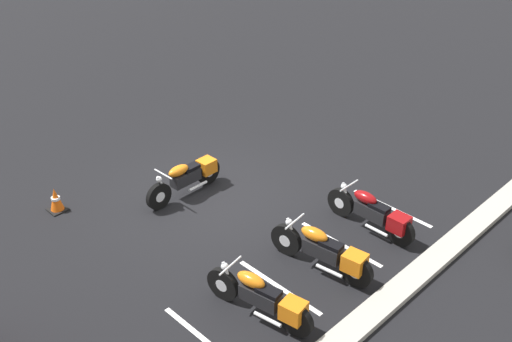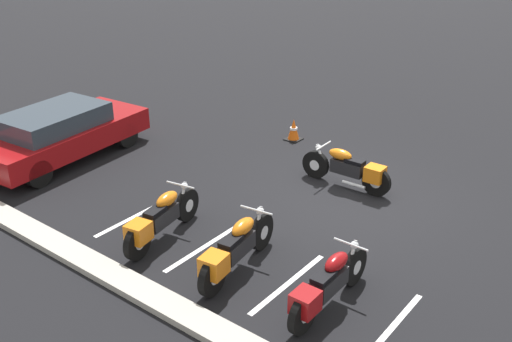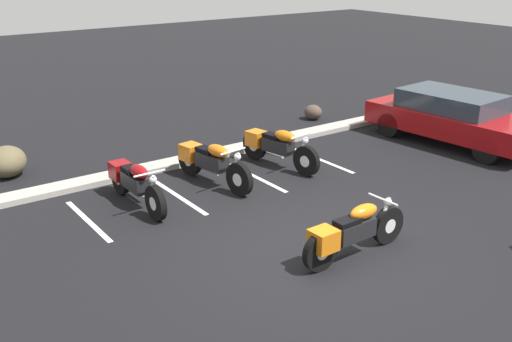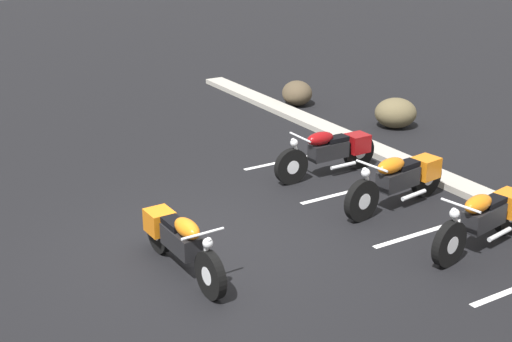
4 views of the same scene
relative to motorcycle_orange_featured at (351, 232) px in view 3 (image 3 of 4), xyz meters
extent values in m
plane|color=black|center=(-0.31, 0.47, -0.45)|extent=(60.00, 60.00, 0.00)
cylinder|color=black|center=(0.87, 0.02, -0.13)|extent=(0.65, 0.13, 0.65)
cylinder|color=silver|center=(0.87, 0.02, -0.13)|extent=(0.25, 0.13, 0.25)
cylinder|color=black|center=(-0.65, -0.02, -0.13)|extent=(0.65, 0.13, 0.65)
cylinder|color=silver|center=(-0.65, -0.02, -0.13)|extent=(0.25, 0.13, 0.25)
cube|color=black|center=(0.06, 0.00, 0.02)|extent=(0.75, 0.29, 0.29)
ellipsoid|color=orange|center=(0.26, 0.01, 0.28)|extent=(0.56, 0.27, 0.24)
cube|color=black|center=(-0.10, 0.00, 0.21)|extent=(0.44, 0.25, 0.08)
cube|color=orange|center=(-0.60, -0.02, 0.05)|extent=(0.40, 0.36, 0.33)
cylinder|color=silver|center=(0.75, 0.02, 0.12)|extent=(0.26, 0.07, 0.52)
cylinder|color=silver|center=(0.69, 0.02, 0.38)|extent=(0.05, 0.61, 0.04)
sphere|color=silver|center=(0.82, 0.02, 0.30)|extent=(0.14, 0.14, 0.14)
cylinder|color=silver|center=(-0.19, 0.13, -0.28)|extent=(0.54, 0.08, 0.07)
cylinder|color=black|center=(-1.86, 3.09, -0.12)|extent=(0.12, 0.66, 0.66)
cylinder|color=silver|center=(-1.86, 3.09, -0.12)|extent=(0.13, 0.25, 0.25)
cylinder|color=black|center=(-1.87, 4.64, -0.12)|extent=(0.12, 0.66, 0.66)
cylinder|color=silver|center=(-1.87, 4.64, -0.12)|extent=(0.13, 0.25, 0.25)
cube|color=black|center=(-1.86, 3.92, 0.03)|extent=(0.28, 0.76, 0.30)
ellipsoid|color=maroon|center=(-1.86, 3.72, 0.30)|extent=(0.26, 0.56, 0.24)
cube|color=black|center=(-1.86, 4.09, 0.23)|extent=(0.24, 0.44, 0.08)
cube|color=maroon|center=(-1.87, 4.59, 0.06)|extent=(0.36, 0.40, 0.34)
cylinder|color=silver|center=(-1.86, 3.21, 0.14)|extent=(0.06, 0.26, 0.53)
cylinder|color=silver|center=(-1.86, 3.27, 0.39)|extent=(0.62, 0.04, 0.04)
sphere|color=silver|center=(-1.86, 3.14, 0.32)|extent=(0.14, 0.14, 0.14)
cylinder|color=silver|center=(-1.72, 4.17, -0.27)|extent=(0.07, 0.55, 0.07)
cylinder|color=black|center=(0.03, 3.17, -0.11)|extent=(0.22, 0.70, 0.69)
cylinder|color=silver|center=(0.03, 3.17, -0.11)|extent=(0.17, 0.28, 0.26)
cylinder|color=black|center=(-0.19, 4.77, -0.11)|extent=(0.22, 0.70, 0.69)
cylinder|color=silver|center=(-0.19, 4.77, -0.11)|extent=(0.17, 0.28, 0.26)
cube|color=black|center=(-0.09, 4.02, 0.04)|extent=(0.40, 0.82, 0.31)
ellipsoid|color=orange|center=(-0.06, 3.82, 0.33)|extent=(0.35, 0.61, 0.25)
cube|color=black|center=(-0.11, 4.20, 0.25)|extent=(0.31, 0.49, 0.08)
cube|color=orange|center=(-0.19, 4.72, 0.08)|extent=(0.43, 0.46, 0.35)
cylinder|color=silver|center=(0.01, 3.30, 0.16)|extent=(0.10, 0.28, 0.55)
cylinder|color=silver|center=(0.00, 3.36, 0.43)|extent=(0.64, 0.12, 0.04)
sphere|color=silver|center=(0.02, 3.22, 0.35)|extent=(0.15, 0.15, 0.15)
cylinder|color=silver|center=(0.02, 4.30, -0.27)|extent=(0.15, 0.58, 0.07)
cylinder|color=black|center=(1.83, 3.25, -0.12)|extent=(0.24, 0.68, 0.67)
cylinder|color=silver|center=(1.83, 3.25, -0.12)|extent=(0.17, 0.27, 0.25)
cylinder|color=black|center=(1.56, 4.80, -0.12)|extent=(0.24, 0.68, 0.67)
cylinder|color=silver|center=(1.56, 4.80, -0.12)|extent=(0.17, 0.27, 0.25)
cube|color=black|center=(1.69, 4.07, 0.03)|extent=(0.41, 0.81, 0.30)
ellipsoid|color=orange|center=(1.72, 3.88, 0.31)|extent=(0.36, 0.60, 0.24)
cube|color=black|center=(1.66, 4.24, 0.23)|extent=(0.32, 0.48, 0.08)
cube|color=orange|center=(1.57, 4.75, 0.06)|extent=(0.43, 0.46, 0.34)
cylinder|color=silver|center=(1.81, 3.37, 0.14)|extent=(0.11, 0.27, 0.54)
cylinder|color=silver|center=(1.80, 3.43, 0.41)|extent=(0.62, 0.14, 0.04)
sphere|color=silver|center=(1.82, 3.30, 0.33)|extent=(0.14, 0.14, 0.14)
cylinder|color=silver|center=(1.78, 4.35, -0.27)|extent=(0.17, 0.56, 0.07)
cylinder|color=black|center=(5.71, 1.45, -0.13)|extent=(0.27, 0.66, 0.64)
cylinder|color=black|center=(7.06, 4.32, -0.13)|extent=(0.27, 0.66, 0.64)
cylinder|color=black|center=(5.48, 4.19, -0.13)|extent=(0.27, 0.66, 0.64)
cube|color=maroon|center=(6.38, 2.89, 0.11)|extent=(2.15, 4.43, 0.55)
cube|color=#2D3842|center=(6.37, 3.04, 0.61)|extent=(1.71, 2.52, 0.45)
cube|color=#A8A399|center=(-0.31, 5.49, -0.39)|extent=(18.00, 0.50, 0.12)
ellipsoid|color=brown|center=(-3.46, 6.98, -0.12)|extent=(1.19, 1.22, 0.67)
ellipsoid|color=#4C3D33|center=(4.95, 6.64, -0.24)|extent=(0.61, 0.64, 0.43)
cube|color=white|center=(-2.90, 3.78, -0.45)|extent=(0.10, 2.10, 0.00)
cube|color=white|center=(-1.01, 3.78, -0.45)|extent=(0.10, 2.10, 0.00)
cube|color=white|center=(0.88, 3.78, -0.45)|extent=(0.10, 2.10, 0.00)
cube|color=white|center=(2.77, 3.78, -0.45)|extent=(0.10, 2.10, 0.00)
camera|label=1|loc=(7.33, 9.62, 7.33)|focal=42.00mm
camera|label=2|loc=(-5.68, 10.68, 5.55)|focal=42.00mm
camera|label=3|loc=(-6.17, -6.02, 4.19)|focal=42.00mm
camera|label=4|loc=(8.01, -3.63, 4.35)|focal=50.00mm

